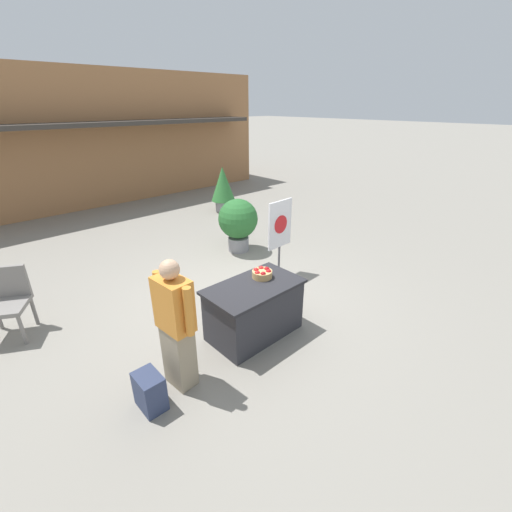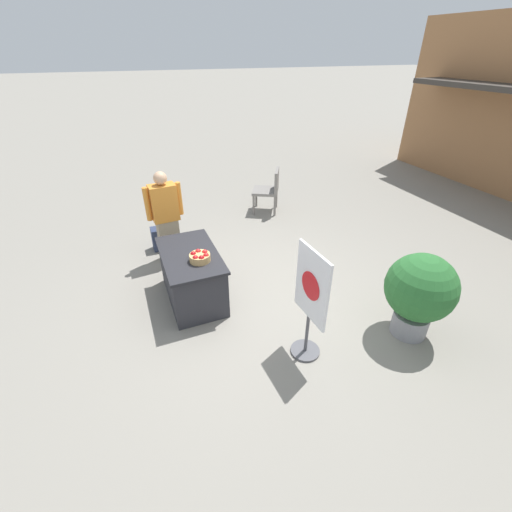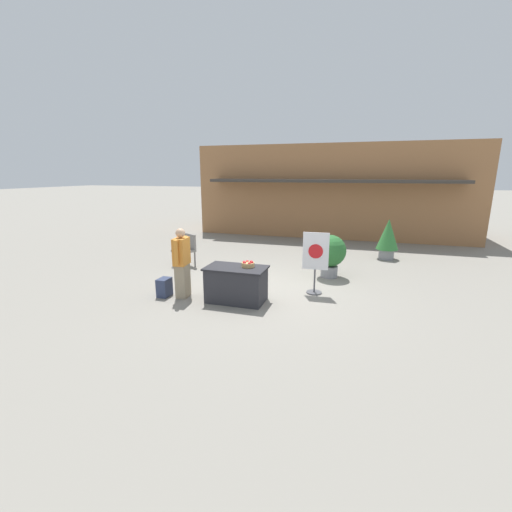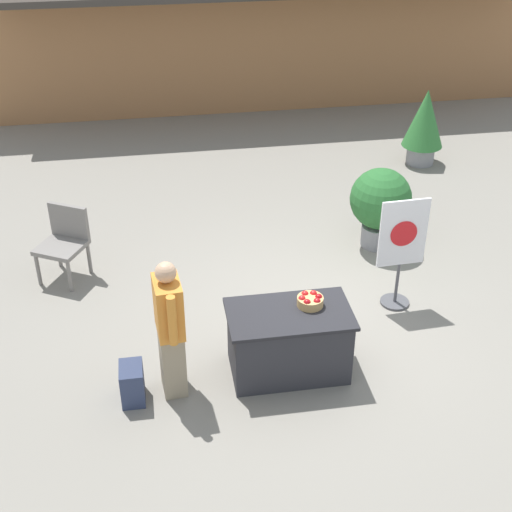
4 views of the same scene
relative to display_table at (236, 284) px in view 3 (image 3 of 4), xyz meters
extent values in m
plane|color=gray|center=(0.36, 0.88, -0.39)|extent=(120.00, 120.00, 0.00)
cube|color=#9E6B42|center=(1.18, 10.07, 1.59)|extent=(11.80, 4.10, 3.95)
cube|color=#38332D|center=(1.18, 7.57, 2.06)|extent=(10.03, 0.90, 0.12)
cube|color=#2D2D33|center=(0.00, 0.00, -0.02)|extent=(1.24, 0.72, 0.73)
cube|color=#242428|center=(0.00, 0.00, 0.36)|extent=(1.32, 0.77, 0.04)
cylinder|color=tan|center=(0.24, 0.09, 0.43)|extent=(0.28, 0.28, 0.10)
sphere|color=#A30F14|center=(0.33, 0.09, 0.47)|extent=(0.08, 0.08, 0.08)
sphere|color=red|center=(0.29, 0.17, 0.47)|extent=(0.08, 0.08, 0.08)
sphere|color=red|center=(0.20, 0.17, 0.47)|extent=(0.08, 0.08, 0.08)
sphere|color=red|center=(0.15, 0.10, 0.47)|extent=(0.08, 0.08, 0.08)
sphere|color=#A30F14|center=(0.19, 0.02, 0.47)|extent=(0.08, 0.08, 0.08)
sphere|color=red|center=(0.30, 0.02, 0.47)|extent=(0.08, 0.08, 0.08)
cube|color=gray|center=(-1.25, -0.11, -0.01)|extent=(0.27, 0.36, 0.76)
cube|color=orange|center=(-1.25, -0.11, 0.67)|extent=(0.30, 0.44, 0.60)
sphere|color=tan|center=(-1.25, -0.11, 1.09)|extent=(0.21, 0.21, 0.21)
cylinder|color=orange|center=(-1.27, 0.15, 0.70)|extent=(0.09, 0.09, 0.55)
cylinder|color=orange|center=(-1.23, -0.37, 0.70)|extent=(0.09, 0.09, 0.55)
cube|color=#2D3856|center=(-1.68, -0.20, -0.18)|extent=(0.24, 0.34, 0.42)
cylinder|color=#4C4C51|center=(1.57, 1.02, -0.37)|extent=(0.36, 0.36, 0.03)
cylinder|color=#4C4C51|center=(1.57, 1.02, -0.08)|extent=(0.04, 0.04, 0.55)
cube|color=silver|center=(1.57, 1.02, 0.62)|extent=(0.59, 0.06, 0.87)
cylinder|color=red|center=(1.57, 1.00, 0.62)|extent=(0.33, 0.02, 0.33)
cylinder|color=gray|center=(-2.44, 1.93, -0.16)|extent=(0.05, 0.05, 0.45)
cylinder|color=gray|center=(-2.85, 2.16, -0.16)|extent=(0.05, 0.05, 0.45)
cylinder|color=gray|center=(-2.21, 2.34, -0.16)|extent=(0.05, 0.05, 0.45)
cylinder|color=gray|center=(-2.62, 2.57, -0.16)|extent=(0.05, 0.05, 0.45)
cube|color=gray|center=(-2.53, 2.25, 0.09)|extent=(0.75, 0.75, 0.06)
cube|color=gray|center=(-2.41, 2.47, 0.35)|extent=(0.51, 0.32, 0.46)
cylinder|color=gray|center=(3.38, 5.04, -0.22)|extent=(0.48, 0.48, 0.33)
cone|color=#337A38|center=(3.38, 5.04, 0.44)|extent=(0.70, 0.70, 0.99)
cylinder|color=gray|center=(1.78, 2.44, -0.24)|extent=(0.45, 0.45, 0.30)
sphere|color=#28662D|center=(1.78, 2.44, 0.34)|extent=(0.85, 0.85, 0.85)
camera|label=1|loc=(-2.70, -2.96, 2.62)|focal=24.00mm
camera|label=2|loc=(4.12, -0.67, 2.84)|focal=24.00mm
camera|label=3|loc=(2.52, -6.68, 2.36)|focal=24.00mm
camera|label=4|loc=(-1.31, -5.90, 4.80)|focal=50.00mm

